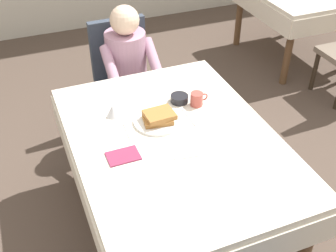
{
  "coord_description": "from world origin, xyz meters",
  "views": [
    {
      "loc": [
        -0.71,
        -1.69,
        2.2
      ],
      "look_at": [
        -0.02,
        0.05,
        0.79
      ],
      "focal_mm": 45.24,
      "sensor_mm": 36.0,
      "label": 1
    }
  ],
  "objects_px": {
    "fork_left_of_plate": "(127,131)",
    "diner_person": "(128,65)",
    "chair_diner": "(123,72)",
    "syrup_pitcher": "(113,111)",
    "cup_coffee": "(197,99)",
    "background_table_far": "(297,1)",
    "bowl_butter": "(179,99)",
    "spoon_near_edge": "(189,157)",
    "breakfast_stack": "(159,117)",
    "plate_breakfast": "(158,121)",
    "dining_table_main": "(174,150)",
    "knife_right_of_plate": "(189,117)"
  },
  "relations": [
    {
      "from": "fork_left_of_plate",
      "to": "diner_person",
      "type": "bearing_deg",
      "value": -14.6
    },
    {
      "from": "chair_diner",
      "to": "syrup_pitcher",
      "type": "xyz_separation_m",
      "value": [
        -0.31,
        -0.84,
        0.25
      ]
    },
    {
      "from": "cup_coffee",
      "to": "background_table_far",
      "type": "bearing_deg",
      "value": 39.21
    },
    {
      "from": "bowl_butter",
      "to": "background_table_far",
      "type": "bearing_deg",
      "value": 36.55
    },
    {
      "from": "chair_diner",
      "to": "syrup_pitcher",
      "type": "bearing_deg",
      "value": 70.1
    },
    {
      "from": "diner_person",
      "to": "spoon_near_edge",
      "type": "relative_size",
      "value": 7.47
    },
    {
      "from": "diner_person",
      "to": "breakfast_stack",
      "type": "relative_size",
      "value": 5.93
    },
    {
      "from": "chair_diner",
      "to": "spoon_near_edge",
      "type": "height_order",
      "value": "chair_diner"
    },
    {
      "from": "spoon_near_edge",
      "to": "plate_breakfast",
      "type": "bearing_deg",
      "value": 104.88
    },
    {
      "from": "breakfast_stack",
      "to": "background_table_far",
      "type": "xyz_separation_m",
      "value": [
        2.11,
        1.58,
        -0.16
      ]
    },
    {
      "from": "background_table_far",
      "to": "plate_breakfast",
      "type": "bearing_deg",
      "value": -143.42
    },
    {
      "from": "dining_table_main",
      "to": "spoon_near_edge",
      "type": "bearing_deg",
      "value": -88.01
    },
    {
      "from": "diner_person",
      "to": "knife_right_of_plate",
      "type": "relative_size",
      "value": 5.6
    },
    {
      "from": "cup_coffee",
      "to": "knife_right_of_plate",
      "type": "relative_size",
      "value": 0.57
    },
    {
      "from": "bowl_butter",
      "to": "background_table_far",
      "type": "relative_size",
      "value": 0.1
    },
    {
      "from": "background_table_far",
      "to": "knife_right_of_plate",
      "type": "bearing_deg",
      "value": -140.44
    },
    {
      "from": "bowl_butter",
      "to": "knife_right_of_plate",
      "type": "height_order",
      "value": "bowl_butter"
    },
    {
      "from": "plate_breakfast",
      "to": "bowl_butter",
      "type": "distance_m",
      "value": 0.25
    },
    {
      "from": "diner_person",
      "to": "bowl_butter",
      "type": "height_order",
      "value": "diner_person"
    },
    {
      "from": "chair_diner",
      "to": "cup_coffee",
      "type": "bearing_deg",
      "value": 102.45
    },
    {
      "from": "spoon_near_edge",
      "to": "background_table_far",
      "type": "distance_m",
      "value": 2.82
    },
    {
      "from": "breakfast_stack",
      "to": "syrup_pitcher",
      "type": "relative_size",
      "value": 2.36
    },
    {
      "from": "breakfast_stack",
      "to": "background_table_far",
      "type": "relative_size",
      "value": 0.17
    },
    {
      "from": "chair_diner",
      "to": "plate_breakfast",
      "type": "xyz_separation_m",
      "value": [
        -0.08,
        -1.0,
        0.22
      ]
    },
    {
      "from": "breakfast_stack",
      "to": "background_table_far",
      "type": "distance_m",
      "value": 2.64
    },
    {
      "from": "chair_diner",
      "to": "background_table_far",
      "type": "distance_m",
      "value": 2.11
    },
    {
      "from": "syrup_pitcher",
      "to": "spoon_near_edge",
      "type": "height_order",
      "value": "syrup_pitcher"
    },
    {
      "from": "breakfast_stack",
      "to": "bowl_butter",
      "type": "height_order",
      "value": "breakfast_stack"
    },
    {
      "from": "syrup_pitcher",
      "to": "fork_left_of_plate",
      "type": "distance_m",
      "value": 0.18
    },
    {
      "from": "fork_left_of_plate",
      "to": "background_table_far",
      "type": "bearing_deg",
      "value": -52.49
    },
    {
      "from": "syrup_pitcher",
      "to": "plate_breakfast",
      "type": "bearing_deg",
      "value": -34.88
    },
    {
      "from": "spoon_near_edge",
      "to": "bowl_butter",
      "type": "bearing_deg",
      "value": 80.42
    },
    {
      "from": "cup_coffee",
      "to": "spoon_near_edge",
      "type": "xyz_separation_m",
      "value": [
        -0.25,
        -0.43,
        -0.04
      ]
    },
    {
      "from": "plate_breakfast",
      "to": "cup_coffee",
      "type": "xyz_separation_m",
      "value": [
        0.29,
        0.08,
        0.03
      ]
    },
    {
      "from": "dining_table_main",
      "to": "background_table_far",
      "type": "height_order",
      "value": "same"
    },
    {
      "from": "diner_person",
      "to": "dining_table_main",
      "type": "bearing_deg",
      "value": 87.24
    },
    {
      "from": "breakfast_stack",
      "to": "spoon_near_edge",
      "type": "distance_m",
      "value": 0.34
    },
    {
      "from": "chair_diner",
      "to": "spoon_near_edge",
      "type": "xyz_separation_m",
      "value": [
        -0.04,
        -1.35,
        0.21
      ]
    },
    {
      "from": "bowl_butter",
      "to": "fork_left_of_plate",
      "type": "bearing_deg",
      "value": -156.37
    },
    {
      "from": "dining_table_main",
      "to": "diner_person",
      "type": "relative_size",
      "value": 1.36
    },
    {
      "from": "diner_person",
      "to": "breakfast_stack",
      "type": "xyz_separation_m",
      "value": [
        -0.08,
        -0.85,
        0.12
      ]
    },
    {
      "from": "bowl_butter",
      "to": "spoon_near_edge",
      "type": "distance_m",
      "value": 0.53
    },
    {
      "from": "dining_table_main",
      "to": "cup_coffee",
      "type": "relative_size",
      "value": 13.49
    },
    {
      "from": "syrup_pitcher",
      "to": "fork_left_of_plate",
      "type": "relative_size",
      "value": 0.44
    },
    {
      "from": "plate_breakfast",
      "to": "diner_person",
      "type": "bearing_deg",
      "value": 84.4
    },
    {
      "from": "cup_coffee",
      "to": "spoon_near_edge",
      "type": "relative_size",
      "value": 0.75
    },
    {
      "from": "chair_diner",
      "to": "fork_left_of_plate",
      "type": "bearing_deg",
      "value": 75.03
    },
    {
      "from": "bowl_butter",
      "to": "knife_right_of_plate",
      "type": "relative_size",
      "value": 0.55
    },
    {
      "from": "breakfast_stack",
      "to": "fork_left_of_plate",
      "type": "bearing_deg",
      "value": -177.0
    },
    {
      "from": "dining_table_main",
      "to": "syrup_pitcher",
      "type": "distance_m",
      "value": 0.43
    }
  ]
}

